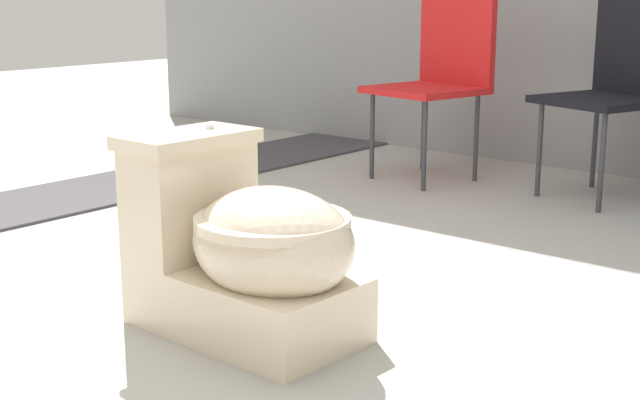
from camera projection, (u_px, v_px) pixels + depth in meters
The scene contains 5 objects.
ground_plane at pixel (127, 327), 2.36m from camera, with size 14.00×14.00×0.00m, color #A8A59E.
gravel_strip at pixel (8, 209), 3.60m from camera, with size 0.56×8.00×0.01m, color #423F44.
toilet at pixel (246, 251), 2.27m from camera, with size 0.64×0.40×0.52m.
folding_chair_left at pixel (441, 69), 4.12m from camera, with size 0.52×0.52×0.83m.
folding_chair_middle at pixel (620, 77), 3.73m from camera, with size 0.56×0.56×0.83m.
Camera 1 is at (1.81, -1.38, 0.88)m, focal length 50.00 mm.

